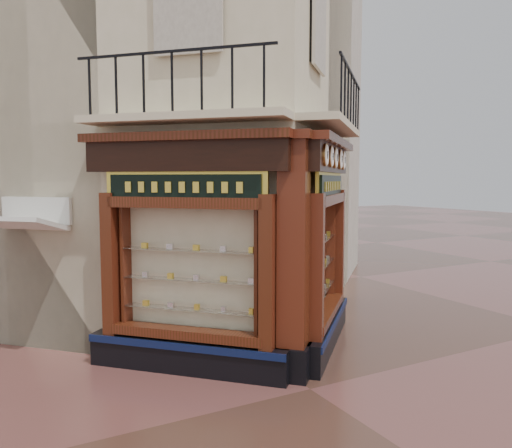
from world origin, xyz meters
TOP-DOWN VIEW (x-y plane):
  - ground at (0.00, 0.00)m, footprint 80.00×80.00m
  - main_building at (0.00, 6.16)m, footprint 11.31×11.31m
  - neighbour_left at (-2.47, 8.63)m, footprint 11.31×11.31m
  - neighbour_right at (2.47, 8.63)m, footprint 11.31×11.31m
  - shopfront_left at (-1.41, 1.57)m, footprint 2.86×2.86m
  - shopfront_right at (1.41, 1.57)m, footprint 2.86×2.86m
  - corner_pilaster at (0.00, 0.50)m, footprint 0.85×0.85m
  - balcony at (0.00, 1.49)m, footprint 5.94×2.97m
  - clock_a at (0.60, 0.49)m, footprint 0.30×0.30m
  - clock_b at (1.04, 0.94)m, footprint 0.30×0.30m
  - clock_c at (1.44, 1.33)m, footprint 0.31×0.31m
  - clock_d at (1.95, 1.85)m, footprint 0.32×0.32m
  - clock_e at (2.31, 2.21)m, footprint 0.32×0.32m
  - awning at (-3.79, 3.58)m, footprint 1.68×1.68m
  - signboard_left at (-1.46, 1.51)m, footprint 2.04×2.04m
  - signboard_right at (1.46, 1.51)m, footprint 1.98×1.98m

SIDE VIEW (x-z plane):
  - ground at x=0.00m, z-range 0.00..0.00m
  - awning at x=-3.79m, z-range -0.16..0.16m
  - corner_pilaster at x=0.00m, z-range -0.04..3.94m
  - shopfront_left at x=-1.41m, z-range -0.01..3.97m
  - shopfront_right at x=1.41m, z-range -0.01..3.97m
  - signboard_left at x=-1.46m, z-range 2.83..3.37m
  - signboard_right at x=1.46m, z-range 2.84..3.36m
  - clock_b at x=1.04m, z-range 3.43..3.81m
  - clock_c at x=1.44m, z-range 3.43..3.81m
  - clock_a at x=0.60m, z-range 3.44..3.80m
  - clock_d at x=1.95m, z-range 3.42..3.82m
  - clock_e at x=2.31m, z-range 3.42..3.82m
  - balcony at x=0.00m, z-range 3.70..4.73m
  - neighbour_left at x=-2.47m, z-range 0.00..11.00m
  - neighbour_right at x=2.47m, z-range 0.00..11.00m
  - main_building at x=0.00m, z-range 0.00..12.00m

